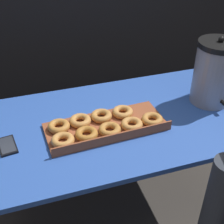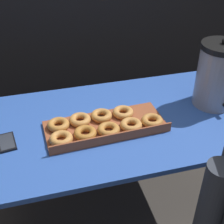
% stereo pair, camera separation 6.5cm
% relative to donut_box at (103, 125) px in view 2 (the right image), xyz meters
% --- Properties ---
extents(ground_plane, '(12.00, 12.00, 0.00)m').
position_rel_donut_box_xyz_m(ground_plane, '(0.08, 0.05, -0.76)').
color(ground_plane, '#3D3833').
extents(folding_table, '(1.45, 0.81, 0.74)m').
position_rel_donut_box_xyz_m(folding_table, '(0.08, 0.05, -0.07)').
color(folding_table, '#2D56B2').
rests_on(folding_table, ground).
extents(donut_box, '(0.62, 0.29, 0.05)m').
position_rel_donut_box_xyz_m(donut_box, '(0.00, 0.00, 0.00)').
color(donut_box, brown).
rests_on(donut_box, folding_table).
extents(coffee_urn, '(0.23, 0.26, 0.39)m').
position_rel_donut_box_xyz_m(coffee_urn, '(0.66, 0.07, 0.16)').
color(coffee_urn, '#939399').
rests_on(coffee_urn, folding_table).
extents(cell_phone, '(0.10, 0.15, 0.01)m').
position_rel_donut_box_xyz_m(cell_phone, '(-0.47, 0.01, -0.02)').
color(cell_phone, black).
rests_on(cell_phone, folding_table).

